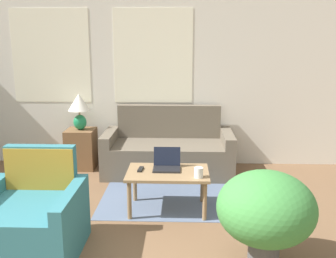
{
  "coord_description": "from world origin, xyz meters",
  "views": [
    {
      "loc": [
        1.05,
        -1.96,
        1.77
      ],
      "look_at": [
        0.88,
        2.53,
        0.75
      ],
      "focal_mm": 42.0,
      "sensor_mm": 36.0,
      "label": 1
    }
  ],
  "objects_px": {
    "laptop": "(167,164)",
    "potted_plant": "(266,210)",
    "cup_navy": "(199,173)",
    "tv_remote": "(141,169)",
    "table_lamp": "(79,107)",
    "couch": "(168,153)",
    "armchair": "(32,222)",
    "coffee_table": "(168,176)"
  },
  "relations": [
    {
      "from": "couch",
      "to": "coffee_table",
      "type": "xyz_separation_m",
      "value": [
        0.04,
        -1.26,
        0.11
      ]
    },
    {
      "from": "couch",
      "to": "potted_plant",
      "type": "bearing_deg",
      "value": -69.99
    },
    {
      "from": "table_lamp",
      "to": "coffee_table",
      "type": "distance_m",
      "value": 1.94
    },
    {
      "from": "couch",
      "to": "table_lamp",
      "type": "height_order",
      "value": "table_lamp"
    },
    {
      "from": "laptop",
      "to": "cup_navy",
      "type": "relative_size",
      "value": 2.79
    },
    {
      "from": "tv_remote",
      "to": "armchair",
      "type": "bearing_deg",
      "value": -132.25
    },
    {
      "from": "laptop",
      "to": "armchair",
      "type": "bearing_deg",
      "value": -138.81
    },
    {
      "from": "cup_navy",
      "to": "tv_remote",
      "type": "xyz_separation_m",
      "value": [
        -0.6,
        0.2,
        -0.04
      ]
    },
    {
      "from": "armchair",
      "to": "coffee_table",
      "type": "distance_m",
      "value": 1.43
    },
    {
      "from": "laptop",
      "to": "potted_plant",
      "type": "relative_size",
      "value": 0.36
    },
    {
      "from": "couch",
      "to": "coffee_table",
      "type": "height_order",
      "value": "couch"
    },
    {
      "from": "couch",
      "to": "cup_navy",
      "type": "distance_m",
      "value": 1.49
    },
    {
      "from": "table_lamp",
      "to": "cup_navy",
      "type": "height_order",
      "value": "table_lamp"
    },
    {
      "from": "couch",
      "to": "laptop",
      "type": "height_order",
      "value": "couch"
    },
    {
      "from": "couch",
      "to": "armchair",
      "type": "height_order",
      "value": "couch"
    },
    {
      "from": "laptop",
      "to": "potted_plant",
      "type": "distance_m",
      "value": 1.39
    },
    {
      "from": "table_lamp",
      "to": "cup_navy",
      "type": "distance_m",
      "value": 2.25
    },
    {
      "from": "armchair",
      "to": "table_lamp",
      "type": "bearing_deg",
      "value": 93.79
    },
    {
      "from": "table_lamp",
      "to": "laptop",
      "type": "relative_size",
      "value": 1.75
    },
    {
      "from": "cup_navy",
      "to": "tv_remote",
      "type": "distance_m",
      "value": 0.64
    },
    {
      "from": "coffee_table",
      "to": "laptop",
      "type": "height_order",
      "value": "laptop"
    },
    {
      "from": "armchair",
      "to": "tv_remote",
      "type": "xyz_separation_m",
      "value": [
        0.83,
        0.91,
        0.17
      ]
    },
    {
      "from": "table_lamp",
      "to": "cup_navy",
      "type": "xyz_separation_m",
      "value": [
        1.58,
        -1.55,
        -0.39
      ]
    },
    {
      "from": "couch",
      "to": "cup_navy",
      "type": "relative_size",
      "value": 16.79
    },
    {
      "from": "coffee_table",
      "to": "potted_plant",
      "type": "height_order",
      "value": "potted_plant"
    },
    {
      "from": "cup_navy",
      "to": "table_lamp",
      "type": "bearing_deg",
      "value": 135.6
    },
    {
      "from": "couch",
      "to": "armchair",
      "type": "relative_size",
      "value": 2.01
    },
    {
      "from": "cup_navy",
      "to": "tv_remote",
      "type": "bearing_deg",
      "value": 161.3
    },
    {
      "from": "coffee_table",
      "to": "cup_navy",
      "type": "xyz_separation_m",
      "value": [
        0.31,
        -0.17,
        0.1
      ]
    },
    {
      "from": "table_lamp",
      "to": "tv_remote",
      "type": "xyz_separation_m",
      "value": [
        0.98,
        -1.35,
        -0.43
      ]
    },
    {
      "from": "table_lamp",
      "to": "potted_plant",
      "type": "height_order",
      "value": "table_lamp"
    },
    {
      "from": "tv_remote",
      "to": "table_lamp",
      "type": "bearing_deg",
      "value": 126.06
    },
    {
      "from": "couch",
      "to": "table_lamp",
      "type": "distance_m",
      "value": 1.38
    },
    {
      "from": "coffee_table",
      "to": "table_lamp",
      "type": "bearing_deg",
      "value": 132.66
    },
    {
      "from": "couch",
      "to": "armchair",
      "type": "distance_m",
      "value": 2.4
    },
    {
      "from": "coffee_table",
      "to": "tv_remote",
      "type": "bearing_deg",
      "value": 173.83
    },
    {
      "from": "tv_remote",
      "to": "cup_navy",
      "type": "bearing_deg",
      "value": -18.7
    },
    {
      "from": "table_lamp",
      "to": "cup_navy",
      "type": "relative_size",
      "value": 4.88
    },
    {
      "from": "armchair",
      "to": "potted_plant",
      "type": "bearing_deg",
      "value": -4.78
    },
    {
      "from": "table_lamp",
      "to": "coffee_table",
      "type": "relative_size",
      "value": 0.59
    },
    {
      "from": "armchair",
      "to": "coffee_table",
      "type": "relative_size",
      "value": 1.0
    },
    {
      "from": "coffee_table",
      "to": "tv_remote",
      "type": "height_order",
      "value": "tv_remote"
    }
  ]
}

